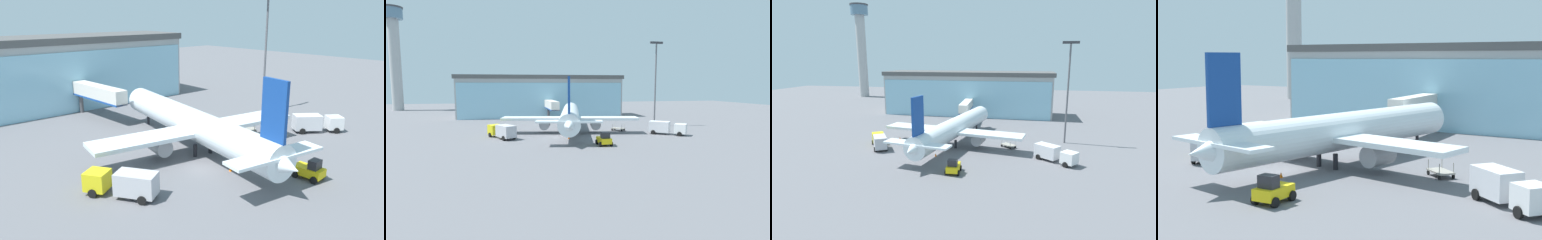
% 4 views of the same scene
% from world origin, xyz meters
% --- Properties ---
extents(ground, '(240.00, 240.00, 0.00)m').
position_xyz_m(ground, '(0.00, 0.00, 0.00)').
color(ground, slate).
extents(terminal_building, '(51.96, 14.74, 13.25)m').
position_xyz_m(terminal_building, '(-0.00, 40.46, 6.62)').
color(terminal_building, '#A1A1A1').
rests_on(terminal_building, ground).
extents(jet_bridge, '(2.93, 14.66, 5.74)m').
position_xyz_m(jet_bridge, '(1.80, 27.83, 4.37)').
color(jet_bridge, silver).
rests_on(jet_bridge, ground).
extents(control_tower, '(7.78, 7.78, 40.52)m').
position_xyz_m(control_tower, '(-54.79, 74.93, 24.00)').
color(control_tower, '#AEAEAE').
rests_on(control_tower, ground).
extents(apron_light_mast, '(3.20, 0.40, 20.53)m').
position_xyz_m(apron_light_mast, '(25.55, 10.96, 12.04)').
color(apron_light_mast, '#59595E').
rests_on(apron_light_mast, ground).
extents(airplane, '(28.65, 36.09, 11.52)m').
position_xyz_m(airplane, '(3.37, 5.27, 3.48)').
color(airplane, white).
rests_on(airplane, ground).
extents(catering_truck, '(5.71, 7.36, 2.65)m').
position_xyz_m(catering_truck, '(-10.57, 0.48, 1.47)').
color(catering_truck, yellow).
rests_on(catering_truck, ground).
extents(fuel_truck, '(7.07, 6.29, 2.65)m').
position_xyz_m(fuel_truck, '(22.20, -1.45, 1.47)').
color(fuel_truck, silver).
rests_on(fuel_truck, ground).
extents(baggage_cart, '(3.16, 3.04, 1.50)m').
position_xyz_m(baggage_cart, '(14.27, 5.46, 0.50)').
color(baggage_cart, '#9E998C').
rests_on(baggage_cart, ground).
extents(pushback_tug, '(2.28, 3.27, 2.30)m').
position_xyz_m(pushback_tug, '(6.57, -9.68, 0.97)').
color(pushback_tug, yellow).
rests_on(pushback_tug, ground).
extents(safety_cone_nose, '(0.36, 0.36, 0.55)m').
position_xyz_m(safety_cone_nose, '(1.72, -2.56, 0.28)').
color(safety_cone_nose, orange).
rests_on(safety_cone_nose, ground).
extents(safety_cone_wingtip, '(0.36, 0.36, 0.55)m').
position_xyz_m(safety_cone_wingtip, '(-9.12, 7.10, 0.28)').
color(safety_cone_wingtip, orange).
rests_on(safety_cone_wingtip, ground).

